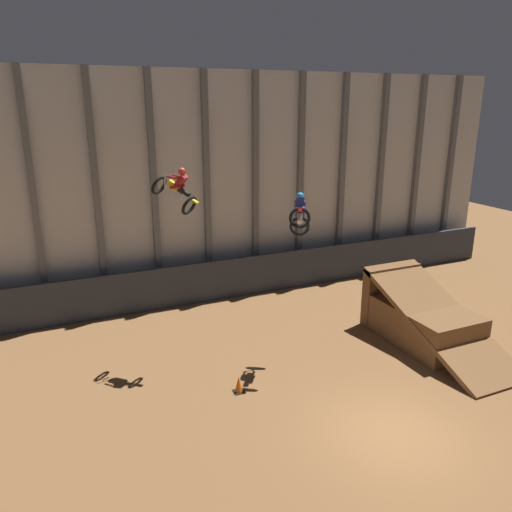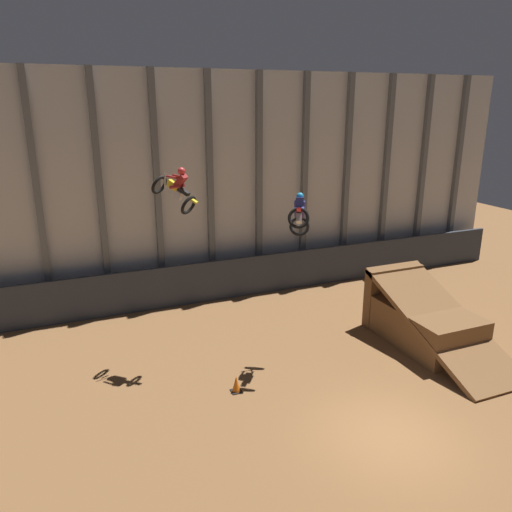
# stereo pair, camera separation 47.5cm
# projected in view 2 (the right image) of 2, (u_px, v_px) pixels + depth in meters

# --- Properties ---
(ground_plane) EXTENTS (60.00, 60.00, 0.00)m
(ground_plane) POSITION_uv_depth(u_px,v_px,m) (390.00, 437.00, 14.54)
(ground_plane) COLOR brown
(arena_back_wall) EXTENTS (32.00, 0.40, 10.80)m
(arena_back_wall) POSITION_uv_depth(u_px,v_px,m) (234.00, 186.00, 24.43)
(arena_back_wall) COLOR silver
(arena_back_wall) RESTS_ON ground_plane
(lower_barrier) EXTENTS (31.36, 0.20, 2.00)m
(lower_barrier) POSITION_uv_depth(u_px,v_px,m) (242.00, 277.00, 24.86)
(lower_barrier) COLOR #2D333D
(lower_barrier) RESTS_ON ground_plane
(dirt_ramp) EXTENTS (2.70, 6.51, 2.74)m
(dirt_ramp) POSITION_uv_depth(u_px,v_px,m) (421.00, 319.00, 20.20)
(dirt_ramp) COLOR brown
(dirt_ramp) RESTS_ON ground_plane
(rider_bike_left_air) EXTENTS (1.60, 1.77, 1.68)m
(rider_bike_left_air) POSITION_uv_depth(u_px,v_px,m) (176.00, 190.00, 17.33)
(rider_bike_left_air) COLOR black
(rider_bike_right_air) EXTENTS (1.45, 1.82, 1.67)m
(rider_bike_right_air) POSITION_uv_depth(u_px,v_px,m) (299.00, 216.00, 17.42)
(rider_bike_right_air) COLOR black
(traffic_cone_near_ramp) EXTENTS (0.36, 0.36, 0.58)m
(traffic_cone_near_ramp) POSITION_uv_depth(u_px,v_px,m) (236.00, 384.00, 16.72)
(traffic_cone_near_ramp) COLOR black
(traffic_cone_near_ramp) RESTS_ON ground_plane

